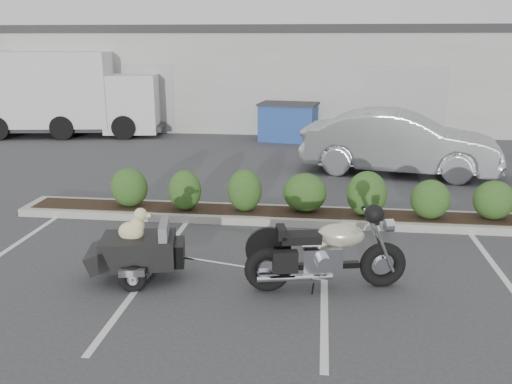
# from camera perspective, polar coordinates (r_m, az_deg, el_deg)

# --- Properties ---
(ground) EXTENTS (90.00, 90.00, 0.00)m
(ground) POSITION_cam_1_polar(r_m,az_deg,el_deg) (8.91, -0.60, -7.26)
(ground) COLOR #38383A
(ground) RESTS_ON ground
(planter_kerb) EXTENTS (12.00, 1.00, 0.15)m
(planter_kerb) POSITION_cam_1_polar(r_m,az_deg,el_deg) (10.88, 6.16, -2.59)
(planter_kerb) COLOR #9E9E93
(planter_kerb) RESTS_ON ground
(building) EXTENTS (26.00, 10.00, 4.00)m
(building) POSITION_cam_1_polar(r_m,az_deg,el_deg) (25.19, 4.56, 12.37)
(building) COLOR #9EA099
(building) RESTS_ON ground
(motorcycle) EXTENTS (2.34, 0.99, 1.36)m
(motorcycle) POSITION_cam_1_polar(r_m,az_deg,el_deg) (7.82, 7.42, -6.49)
(motorcycle) COLOR black
(motorcycle) RESTS_ON ground
(pet_trailer) EXTENTS (1.91, 1.09, 1.12)m
(pet_trailer) POSITION_cam_1_polar(r_m,az_deg,el_deg) (8.30, -12.34, -5.90)
(pet_trailer) COLOR black
(pet_trailer) RESTS_ON ground
(sedan) EXTENTS (5.34, 2.69, 1.68)m
(sedan) POSITION_cam_1_polar(r_m,az_deg,el_deg) (14.92, 14.88, 5.05)
(sedan) COLOR #A7A8AE
(sedan) RESTS_ON ground
(dumpster) EXTENTS (2.19, 1.65, 1.33)m
(dumpster) POSITION_cam_1_polar(r_m,az_deg,el_deg) (19.37, 3.42, 7.41)
(dumpster) COLOR navy
(dumpster) RESTS_ON ground
(delivery_truck) EXTENTS (6.91, 3.18, 3.05)m
(delivery_truck) POSITION_cam_1_polar(r_m,az_deg,el_deg) (21.52, -18.74, 9.59)
(delivery_truck) COLOR silver
(delivery_truck) RESTS_ON ground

